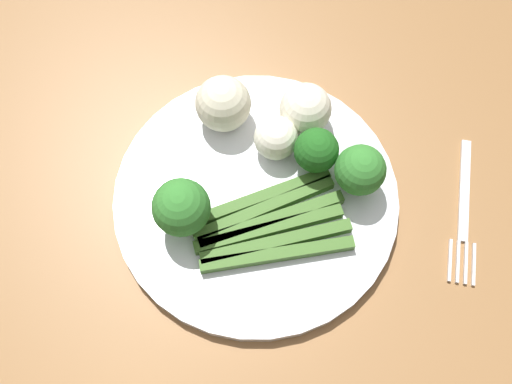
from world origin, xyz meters
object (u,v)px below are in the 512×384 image
broccoli_front_left (316,151)px  cauliflower_outer_edge (223,104)px  broccoli_front (181,208)px  broccoli_right (360,171)px  cauliflower_near_center (276,138)px  dining_table (280,220)px  cauliflower_near_fork (308,110)px  asparagus_bundle (270,226)px  fork (464,211)px  plate (256,197)px

broccoli_front_left → cauliflower_outer_edge: (0.11, -0.03, -0.00)m
broccoli_front → broccoli_front_left: (-0.11, -0.10, -0.01)m
broccoli_right → cauliflower_near_center: (0.09, -0.02, -0.01)m
dining_table → broccoli_right: size_ratio=21.91×
broccoli_right → cauliflower_near_center: 0.09m
cauliflower_outer_edge → cauliflower_near_fork: bearing=-166.7°
dining_table → broccoli_front: 0.19m
cauliflower_outer_edge → cauliflower_near_center: size_ratio=1.29×
dining_table → broccoli_right: bearing=-165.5°
broccoli_front → broccoli_front_left: broccoli_front is taller
asparagus_bundle → fork: size_ratio=1.02×
dining_table → asparagus_bundle: asparagus_bundle is taller
plate → broccoli_front_left: size_ratio=5.25×
broccoli_front → plate: bearing=-138.8°
plate → broccoli_front_left: 0.08m
cauliflower_near_fork → fork: 0.20m
cauliflower_near_fork → cauliflower_outer_edge: bearing=13.3°
cauliflower_outer_edge → plate: bearing=128.1°
fork → broccoli_front_left: bearing=-96.3°
plate → fork: plate is taller
asparagus_bundle → cauliflower_near_fork: 0.13m
broccoli_right → broccoli_front_left: (0.05, -0.01, -0.00)m
cauliflower_near_center → fork: bearing=178.4°
broccoli_front_left → fork: 0.17m
plate → broccoli_front_left: broccoli_front_left is taller
broccoli_front → cauliflower_near_center: broccoli_front is taller
broccoli_front → broccoli_right: bearing=-149.5°
plate → cauliflower_near_center: bearing=-94.0°
dining_table → broccoli_front: size_ratio=19.82×
cauliflower_near_fork → cauliflower_near_center: (0.02, 0.04, -0.00)m
asparagus_bundle → cauliflower_near_fork: size_ratio=3.03×
asparagus_bundle → cauliflower_near_center: bearing=68.8°
broccoli_front → broccoli_front_left: size_ratio=1.23×
dining_table → fork: size_ratio=8.34×
cauliflower_near_fork → fork: bearing=166.0°
plate → cauliflower_near_center: (-0.00, -0.06, 0.03)m
asparagus_bundle → broccoli_front_left: size_ratio=2.97×
broccoli_right → broccoli_front_left: broccoli_right is taller
dining_table → asparagus_bundle: 0.13m
plate → broccoli_right: 0.11m
dining_table → broccoli_front_left: 0.15m
broccoli_front_left → cauliflower_near_center: size_ratio=1.22×
broccoli_front_left → cauliflower_near_center: (0.04, -0.01, -0.01)m
cauliflower_outer_edge → broccoli_right: bearing=166.6°
broccoli_right → cauliflower_near_center: size_ratio=1.35×
asparagus_bundle → cauliflower_outer_edge: size_ratio=2.82×
asparagus_bundle → fork: (-0.19, -0.08, -0.02)m
asparagus_bundle → broccoli_right: 0.11m
cauliflower_near_center → cauliflower_outer_edge: bearing=-17.0°
broccoli_right → broccoli_front: 0.18m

